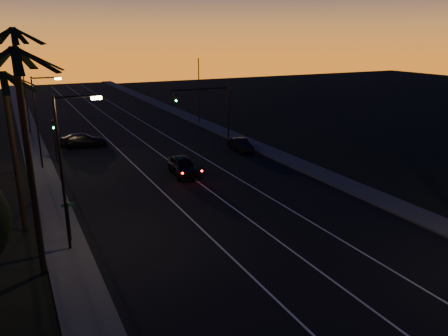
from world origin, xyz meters
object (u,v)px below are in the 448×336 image
right_car (241,145)px  cross_car (83,140)px  lead_car (183,166)px  signal_mast (210,102)px

right_car → cross_car: bearing=147.5°
lead_car → right_car: bearing=30.0°
signal_mast → cross_car: bearing=159.8°
right_car → cross_car: cross_car is taller
right_car → signal_mast: bearing=108.6°
signal_mast → right_car: (1.53, -4.55, -4.09)m
lead_car → cross_car: bearing=113.5°
signal_mast → right_car: bearing=-71.4°
signal_mast → lead_car: size_ratio=1.27×
signal_mast → right_car: 6.30m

